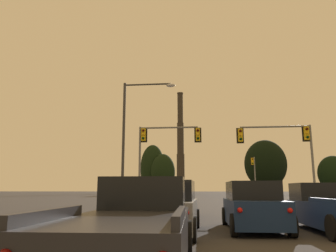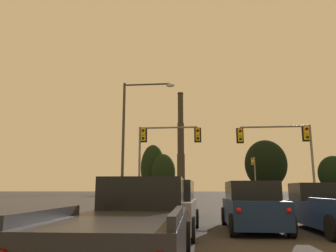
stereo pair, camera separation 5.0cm
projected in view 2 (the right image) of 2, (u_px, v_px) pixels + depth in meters
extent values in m
cube|color=#232328|center=(169.00, 205.00, 18.44)|extent=(2.04, 4.85, 0.95)
cube|color=black|center=(169.00, 190.00, 18.72)|extent=(1.85, 2.84, 0.70)
cylinder|color=black|center=(158.00, 209.00, 20.37)|extent=(0.24, 0.77, 0.76)
cylinder|color=black|center=(188.00, 209.00, 20.14)|extent=(0.24, 0.77, 0.76)
cylinder|color=black|center=(146.00, 213.00, 16.62)|extent=(0.24, 0.77, 0.76)
cylinder|color=black|center=(183.00, 213.00, 16.39)|extent=(0.24, 0.77, 0.76)
sphere|color=red|center=(148.00, 203.00, 16.22)|extent=(0.17, 0.17, 0.17)
sphere|color=red|center=(179.00, 203.00, 16.03)|extent=(0.17, 0.17, 0.17)
cube|color=gray|center=(168.00, 214.00, 11.75)|extent=(2.00, 4.83, 0.95)
cube|color=black|center=(168.00, 191.00, 12.03)|extent=(1.83, 2.83, 0.70)
cylinder|color=black|center=(151.00, 218.00, 13.68)|extent=(0.23, 0.76, 0.76)
cylinder|color=black|center=(196.00, 218.00, 13.46)|extent=(0.23, 0.76, 0.76)
cylinder|color=black|center=(130.00, 229.00, 9.92)|extent=(0.23, 0.76, 0.76)
cylinder|color=black|center=(192.00, 229.00, 9.71)|extent=(0.23, 0.76, 0.76)
sphere|color=red|center=(132.00, 212.00, 9.52)|extent=(0.17, 0.17, 0.17)
sphere|color=red|center=(185.00, 213.00, 9.34)|extent=(0.17, 0.17, 0.17)
cube|color=navy|center=(252.00, 212.00, 12.71)|extent=(1.95, 4.81, 0.95)
cube|color=black|center=(251.00, 190.00, 12.99)|extent=(1.80, 2.81, 0.70)
cylinder|color=black|center=(224.00, 216.00, 14.62)|extent=(0.22, 0.76, 0.76)
cylinder|color=black|center=(267.00, 216.00, 14.45)|extent=(0.22, 0.76, 0.76)
cylinder|color=black|center=(233.00, 225.00, 10.86)|extent=(0.22, 0.76, 0.76)
cylinder|color=black|center=(291.00, 226.00, 10.69)|extent=(0.22, 0.76, 0.76)
sphere|color=red|center=(239.00, 210.00, 10.46)|extent=(0.17, 0.17, 0.17)
sphere|color=red|center=(289.00, 211.00, 10.32)|extent=(0.17, 0.17, 0.17)
cube|color=#232328|center=(129.00, 239.00, 5.93)|extent=(2.13, 5.45, 0.88)
cube|color=black|center=(144.00, 193.00, 7.80)|extent=(1.88, 1.84, 0.72)
cube|color=#232328|center=(48.00, 215.00, 4.75)|extent=(0.16, 2.43, 0.16)
cube|color=#232328|center=(177.00, 216.00, 4.61)|extent=(0.16, 2.43, 0.16)
cylinder|color=black|center=(107.00, 236.00, 8.11)|extent=(0.24, 0.81, 0.80)
cylinder|color=black|center=(186.00, 237.00, 7.96)|extent=(0.24, 0.81, 0.80)
cube|color=navy|center=(335.00, 214.00, 12.02)|extent=(2.06, 5.42, 0.88)
cube|color=black|center=(316.00, 192.00, 13.89)|extent=(1.86, 1.82, 0.72)
cube|color=navy|center=(321.00, 201.00, 10.85)|extent=(0.13, 2.43, 0.16)
cylinder|color=black|center=(291.00, 216.00, 14.21)|extent=(0.23, 0.80, 0.80)
cylinder|color=black|center=(332.00, 228.00, 9.91)|extent=(0.23, 0.80, 0.80)
cylinder|color=slate|center=(313.00, 167.00, 25.03)|extent=(0.18, 0.18, 6.54)
cylinder|color=black|center=(317.00, 210.00, 24.42)|extent=(0.40, 0.40, 0.10)
cube|color=yellow|center=(306.00, 133.00, 25.56)|extent=(0.34, 0.34, 1.04)
cube|color=black|center=(306.00, 134.00, 25.74)|extent=(0.58, 0.03, 1.25)
sphere|color=#320504|center=(307.00, 129.00, 25.44)|extent=(0.22, 0.22, 0.22)
sphere|color=#F2AD14|center=(307.00, 133.00, 25.38)|extent=(0.22, 0.22, 0.22)
sphere|color=black|center=(307.00, 137.00, 25.31)|extent=(0.22, 0.22, 0.22)
cylinder|color=slate|center=(274.00, 127.00, 25.90)|extent=(5.39, 0.14, 0.14)
sphere|color=slate|center=(310.00, 126.00, 25.64)|extent=(0.18, 0.18, 0.18)
cube|color=yellow|center=(240.00, 135.00, 26.04)|extent=(0.34, 0.34, 1.04)
cube|color=black|center=(240.00, 136.00, 26.22)|extent=(0.58, 0.03, 1.25)
sphere|color=#320504|center=(240.00, 131.00, 25.92)|extent=(0.22, 0.22, 0.22)
sphere|color=#F2AD14|center=(240.00, 135.00, 25.86)|extent=(0.22, 0.22, 0.22)
sphere|color=black|center=(241.00, 139.00, 25.80)|extent=(0.22, 0.22, 0.22)
cylinder|color=slate|center=(255.00, 178.00, 49.08)|extent=(0.18, 0.18, 6.44)
cylinder|color=black|center=(256.00, 200.00, 48.47)|extent=(0.40, 0.40, 0.10)
cube|color=yellow|center=(253.00, 161.00, 49.60)|extent=(0.34, 0.34, 1.04)
cube|color=black|center=(252.00, 161.00, 49.77)|extent=(0.58, 0.03, 1.25)
sphere|color=#320504|center=(253.00, 159.00, 49.47)|extent=(0.22, 0.22, 0.22)
sphere|color=#F2AD14|center=(253.00, 161.00, 49.41)|extent=(0.22, 0.22, 0.22)
sphere|color=black|center=(253.00, 163.00, 49.35)|extent=(0.22, 0.22, 0.22)
cylinder|color=slate|center=(139.00, 167.00, 26.94)|extent=(0.18, 0.18, 6.74)
cylinder|color=black|center=(139.00, 209.00, 26.30)|extent=(0.40, 0.40, 0.10)
cube|color=yellow|center=(143.00, 135.00, 27.43)|extent=(0.34, 0.34, 1.04)
cube|color=black|center=(144.00, 135.00, 27.60)|extent=(0.58, 0.03, 1.25)
sphere|color=#320504|center=(143.00, 131.00, 27.30)|extent=(0.22, 0.22, 0.22)
sphere|color=#F2AD14|center=(143.00, 134.00, 27.24)|extent=(0.22, 0.22, 0.22)
sphere|color=black|center=(143.00, 138.00, 27.18)|extent=(0.22, 0.22, 0.22)
cylinder|color=slate|center=(169.00, 128.00, 27.33)|extent=(4.83, 0.14, 0.14)
sphere|color=slate|center=(140.00, 128.00, 27.56)|extent=(0.18, 0.18, 0.18)
cube|color=yellow|center=(198.00, 135.00, 26.97)|extent=(0.34, 0.34, 1.04)
cube|color=black|center=(198.00, 135.00, 27.15)|extent=(0.58, 0.03, 1.25)
sphere|color=#320504|center=(198.00, 130.00, 26.85)|extent=(0.22, 0.22, 0.22)
sphere|color=#F2AD14|center=(198.00, 134.00, 26.78)|extent=(0.22, 0.22, 0.22)
sphere|color=black|center=(198.00, 138.00, 26.72)|extent=(0.22, 0.22, 0.22)
cylinder|color=#38383A|center=(123.00, 145.00, 23.41)|extent=(0.20, 0.20, 9.31)
cylinder|color=#38383A|center=(147.00, 84.00, 24.10)|extent=(3.41, 0.12, 0.12)
sphere|color=#38383A|center=(125.00, 85.00, 24.27)|extent=(0.20, 0.20, 0.20)
ellipsoid|color=silver|center=(170.00, 85.00, 23.91)|extent=(0.64, 0.36, 0.26)
cylinder|color=#2B2722|center=(181.00, 189.00, 176.25)|extent=(6.82, 6.82, 3.35)
cylinder|color=#332D28|center=(181.00, 170.00, 178.24)|extent=(4.26, 4.26, 17.50)
cylinder|color=#332D28|center=(181.00, 138.00, 181.60)|extent=(3.66, 3.66, 17.50)
cylinder|color=#332D28|center=(181.00, 108.00, 184.95)|extent=(3.07, 3.07, 17.50)
cylinder|color=#38322C|center=(180.00, 93.00, 186.55)|extent=(3.44, 3.44, 0.70)
cylinder|color=black|center=(153.00, 190.00, 98.97)|extent=(0.74, 0.74, 2.77)
ellipsoid|color=black|center=(153.00, 168.00, 100.25)|extent=(7.45, 6.70, 14.21)
cylinder|color=black|center=(163.00, 191.00, 95.99)|extent=(0.72, 0.72, 2.53)
ellipsoid|color=black|center=(163.00, 172.00, 97.01)|extent=(7.20, 6.48, 10.90)
cylinder|color=black|center=(267.00, 189.00, 95.01)|extent=(1.22, 1.22, 3.63)
ellipsoid|color=black|center=(266.00, 164.00, 96.38)|extent=(12.22, 11.00, 14.26)
cylinder|color=black|center=(336.00, 191.00, 86.51)|extent=(0.81, 0.81, 2.27)
ellipsoid|color=black|center=(334.00, 173.00, 87.41)|extent=(8.09, 7.28, 9.48)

